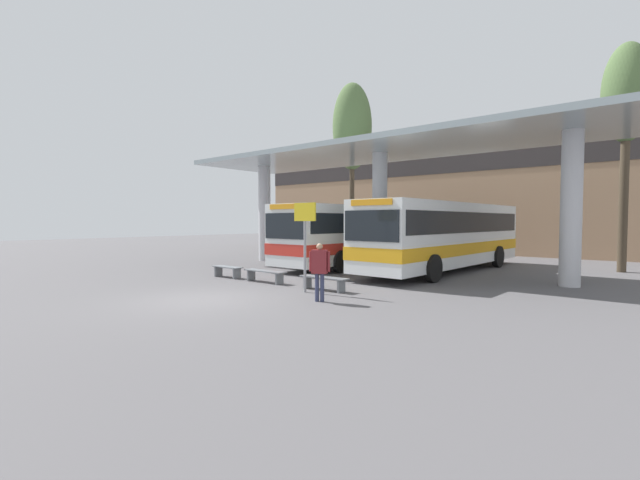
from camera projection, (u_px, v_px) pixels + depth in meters
name	position (u px, v px, depth m)	size (l,w,h in m)	color
ground_plane	(204.00, 300.00, 12.79)	(100.00, 100.00, 0.00)	#565456
townhouse_backdrop	(477.00, 191.00, 30.22)	(40.00, 0.58, 7.70)	#9E7A5B
station_canopy	(380.00, 163.00, 20.18)	(20.90, 6.24, 5.81)	silver
transit_bus_left_bay	(364.00, 232.00, 22.83)	(3.00, 11.98, 3.11)	white
transit_bus_center_bay	(446.00, 233.00, 19.93)	(3.04, 12.38, 3.16)	white
waiting_bench_near_pillar	(324.00, 280.00, 14.48)	(1.84, 0.44, 0.46)	slate
waiting_bench_mid_platform	(265.00, 273.00, 16.33)	(1.95, 0.44, 0.46)	slate
waiting_bench_far_platform	(227.00, 269.00, 17.77)	(1.52, 0.44, 0.46)	slate
info_sign_platform	(305.00, 229.00, 14.00)	(0.90, 0.09, 2.95)	gray
pedestrian_waiting	(320.00, 266.00, 12.43)	(0.60, 0.41, 1.70)	#333856
poplar_tree_behind_left	(627.00, 98.00, 19.32)	(2.04, 2.04, 10.41)	#473A2B
poplar_tree_behind_right	(352.00, 128.00, 27.89)	(2.56, 2.56, 11.34)	#473A2B
parked_car_street	(413.00, 240.00, 30.36)	(4.32, 2.13, 2.14)	#B2B7BC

